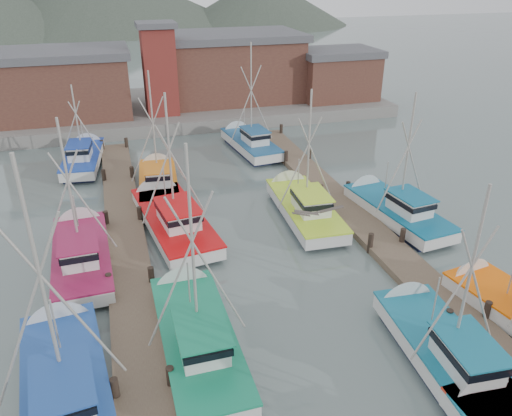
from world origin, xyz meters
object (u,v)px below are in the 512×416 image
object	(u,v)px
lookout_tower	(159,68)
boat_8	(171,217)
boat_12	(158,181)
boat_4	(195,332)

from	to	relation	value
lookout_tower	boat_8	world-z (taller)	lookout_tower
boat_8	lookout_tower	bearing A→B (deg)	76.48
boat_12	boat_8	bearing A→B (deg)	-84.20
boat_4	boat_12	distance (m)	16.78
boat_4	boat_8	bearing A→B (deg)	87.12
boat_4	boat_8	size ratio (longest dim) A/B	0.97
boat_8	boat_12	bearing A→B (deg)	83.36
boat_4	boat_8	world-z (taller)	boat_4
lookout_tower	boat_4	bearing A→B (deg)	-94.63
boat_8	boat_12	world-z (taller)	boat_12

